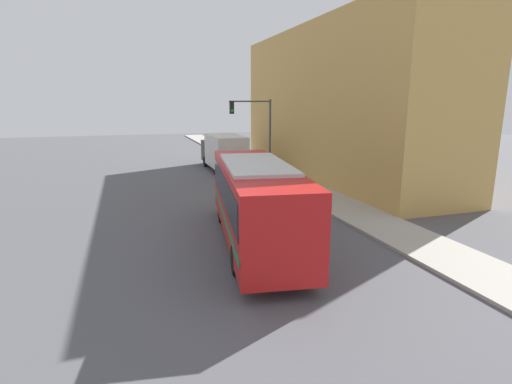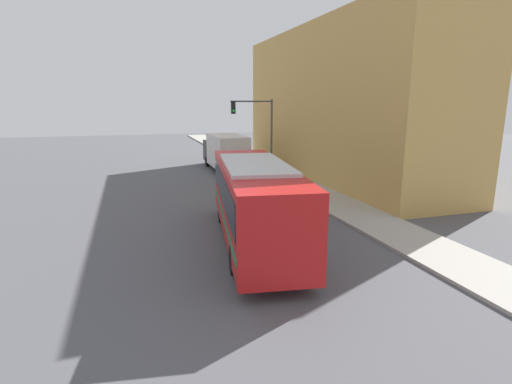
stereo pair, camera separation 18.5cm
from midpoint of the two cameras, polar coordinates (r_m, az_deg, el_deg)
ground_plane at (r=16.88m, az=1.13°, el=-7.22°), size 120.00×120.00×0.00m
sidewalk at (r=37.16m, az=-0.37°, el=3.94°), size 2.88×70.00×0.13m
building_facade at (r=32.33m, az=11.05°, el=12.32°), size 6.00×24.64×11.29m
city_bus at (r=16.22m, az=-0.39°, el=-0.77°), size 4.13×10.75×3.42m
delivery_truck at (r=34.24m, az=-4.84°, el=5.84°), size 2.48×7.64×3.06m
fire_hydrant at (r=23.65m, az=8.32°, el=-0.14°), size 0.27×0.36×0.82m
traffic_light_pole at (r=30.48m, az=-0.06°, el=9.61°), size 3.28×0.35×5.82m
parking_meter at (r=27.54m, az=4.25°, el=2.85°), size 0.14×0.14×1.35m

